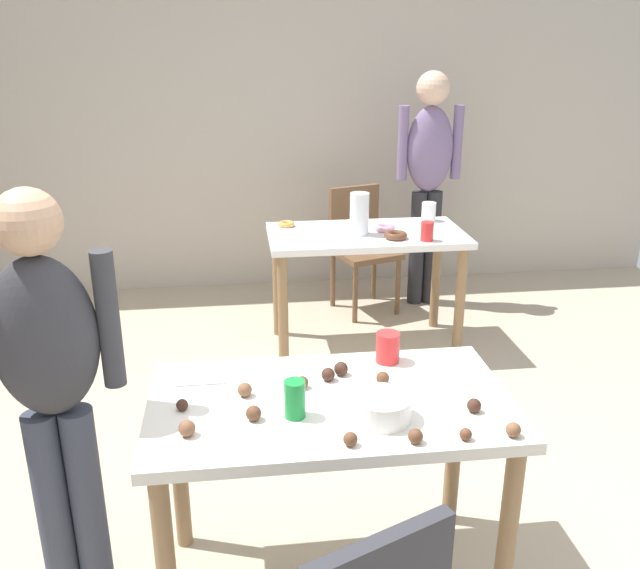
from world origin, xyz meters
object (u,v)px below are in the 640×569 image
at_px(chair_far_table, 360,241).
at_px(person_girl_near, 51,375).
at_px(soda_can, 295,399).
at_px(dining_table_near, 330,429).
at_px(dining_table_far, 366,251).
at_px(person_adult_far, 429,168).
at_px(pitcher_far, 359,214).
at_px(mixing_bowl, 382,408).

height_order(chair_far_table, person_girl_near, person_girl_near).
xyz_separation_m(chair_far_table, soda_can, (-0.71, -2.70, 0.31)).
height_order(dining_table_near, soda_can, soda_can).
distance_m(dining_table_far, person_adult_far, 0.97).
distance_m(dining_table_near, soda_can, 0.23).
bearing_deg(pitcher_far, mixing_bowl, -98.38).
relative_size(chair_far_table, person_adult_far, 0.53).
relative_size(dining_table_near, mixing_bowl, 6.50).
bearing_deg(dining_table_far, person_adult_far, 50.66).
height_order(person_girl_near, person_adult_far, person_adult_far).
bearing_deg(pitcher_far, person_girl_near, -125.19).
height_order(dining_table_far, mixing_bowl, mixing_bowl).
distance_m(person_girl_near, mixing_bowl, 1.03).
relative_size(dining_table_far, chair_far_table, 1.35).
height_order(dining_table_far, person_adult_far, person_adult_far).
distance_m(dining_table_far, mixing_bowl, 2.12).
distance_m(dining_table_near, chair_far_table, 2.68).
height_order(dining_table_near, person_girl_near, person_girl_near).
bearing_deg(person_girl_near, dining_table_far, 54.31).
xyz_separation_m(person_girl_near, mixing_bowl, (1.01, -0.18, -0.08)).
distance_m(person_girl_near, pitcher_far, 2.28).
xyz_separation_m(person_adult_far, mixing_bowl, (-0.92, -2.78, -0.21)).
bearing_deg(pitcher_far, dining_table_near, -103.05).
xyz_separation_m(dining_table_near, dining_table_far, (0.49, 1.95, -0.00)).
distance_m(dining_table_far, pitcher_far, 0.25).
xyz_separation_m(dining_table_near, person_girl_near, (-0.87, 0.05, 0.23)).
relative_size(dining_table_near, dining_table_far, 1.00).
distance_m(dining_table_near, person_adult_far, 2.87).
bearing_deg(pitcher_far, soda_can, -105.80).
distance_m(person_adult_far, mixing_bowl, 2.93).
height_order(dining_table_near, dining_table_far, same).
xyz_separation_m(person_girl_near, pitcher_far, (1.31, 1.86, 0.00)).
bearing_deg(person_adult_far, dining_table_far, -129.34).
bearing_deg(person_adult_far, dining_table_near, -111.92).
distance_m(chair_far_table, pitcher_far, 0.81).
xyz_separation_m(dining_table_near, soda_can, (-0.12, -0.09, 0.17)).
xyz_separation_m(person_girl_near, person_adult_far, (1.93, 2.59, 0.13)).
height_order(mixing_bowl, soda_can, soda_can).
distance_m(person_girl_near, person_adult_far, 3.24).
xyz_separation_m(dining_table_near, pitcher_far, (0.44, 1.91, 0.24)).
xyz_separation_m(dining_table_far, mixing_bowl, (-0.35, -2.08, 0.16)).
bearing_deg(pitcher_far, chair_far_table, 78.41).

